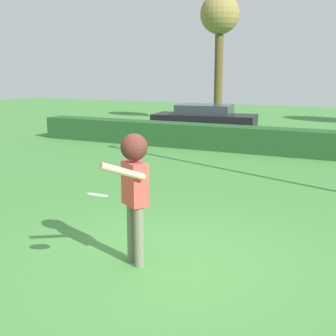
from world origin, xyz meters
The scene contains 6 objects.
ground_plane centered at (0.00, 0.00, 0.00)m, with size 60.00×60.00×0.00m, color #45863D.
person centered at (-0.38, -0.21, 1.17)m, with size 0.49×0.84×1.80m.
frisbee centered at (-0.52, -0.87, 1.13)m, with size 0.27×0.26×0.10m.
hedge_row centered at (0.00, 9.06, 0.41)m, with size 19.11×0.90×0.82m, color #235026.
parked_car_black centered at (-4.33, 12.27, 0.69)m, with size 4.40×2.29×1.25m.
bare_elm_tree centered at (-5.33, 16.56, 5.03)m, with size 1.93×1.93×6.29m.
Camera 1 is at (2.58, -5.21, 2.58)m, focal length 48.24 mm.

